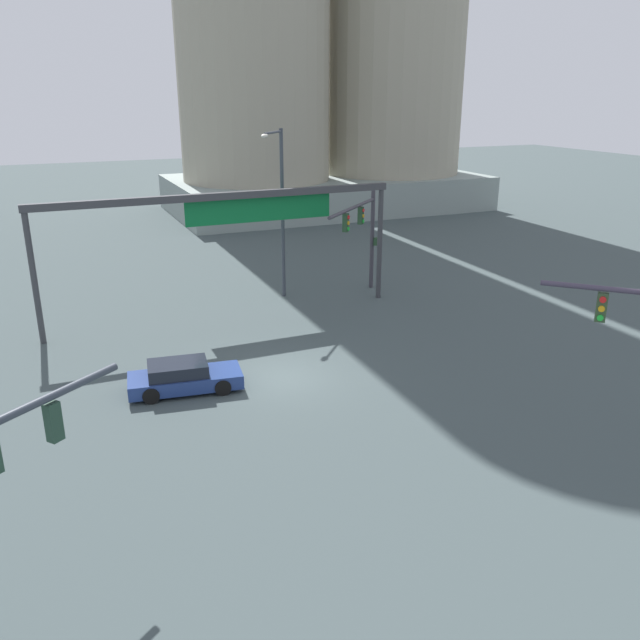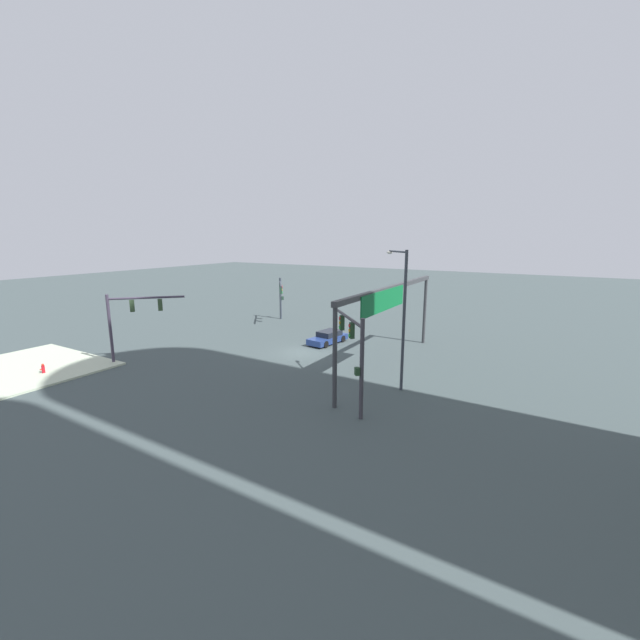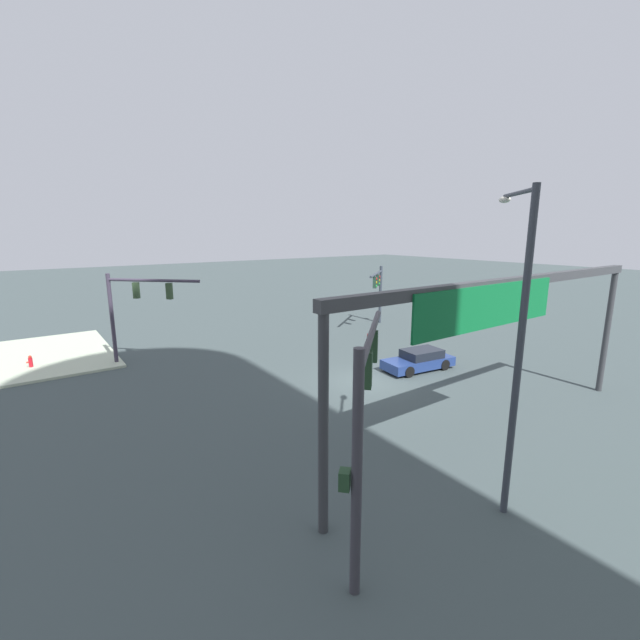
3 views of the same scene
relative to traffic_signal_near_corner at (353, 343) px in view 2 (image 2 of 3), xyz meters
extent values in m
plane|color=#3D494A|center=(-8.27, -9.07, -3.96)|extent=(186.76, 186.76, 0.00)
cube|color=#B3C0A5|center=(7.45, -25.02, -3.89)|extent=(11.22, 11.34, 0.15)
cylinder|color=#38373E|center=(1.19, 1.13, -1.07)|extent=(0.24, 0.24, 5.78)
cylinder|color=#38373E|center=(-1.19, -1.09, 1.30)|extent=(4.90, 4.56, 0.18)
cube|color=#224026|center=(-0.28, -0.24, 0.69)|extent=(0.41, 0.41, 0.95)
cylinder|color=red|center=(-0.17, -0.36, 0.98)|extent=(0.19, 0.18, 0.20)
cylinder|color=orange|center=(-0.17, -0.36, 0.68)|extent=(0.19, 0.18, 0.20)
cylinder|color=green|center=(-0.17, -0.36, 0.38)|extent=(0.19, 0.18, 0.20)
cube|color=#224026|center=(-1.94, -1.78, 0.69)|extent=(0.41, 0.41, 0.95)
cylinder|color=red|center=(-1.83, -1.89, 0.98)|extent=(0.19, 0.18, 0.20)
cylinder|color=orange|center=(-1.83, -1.89, 0.68)|extent=(0.19, 0.18, 0.20)
cylinder|color=green|center=(-1.83, -1.89, 0.38)|extent=(0.19, 0.18, 0.20)
cube|color=#224026|center=(1.37, 0.94, -1.15)|extent=(0.38, 0.38, 0.44)
cylinder|color=#3D3647|center=(2.19, -20.42, -1.15)|extent=(0.24, 0.24, 5.63)
cylinder|color=#3D3647|center=(0.14, -18.38, 1.30)|extent=(4.23, 4.21, 0.18)
cube|color=#2F462B|center=(0.94, -19.18, 0.69)|extent=(0.41, 0.41, 0.95)
cylinder|color=red|center=(0.82, -19.29, 0.98)|extent=(0.18, 0.18, 0.20)
cylinder|color=orange|center=(0.82, -19.29, 0.68)|extent=(0.18, 0.18, 0.20)
cylinder|color=green|center=(0.82, -19.29, 0.38)|extent=(0.18, 0.18, 0.20)
cube|color=#2F462B|center=(-0.56, -17.69, 0.69)|extent=(0.41, 0.41, 0.95)
cylinder|color=red|center=(-0.67, -17.80, 0.98)|extent=(0.18, 0.18, 0.20)
cylinder|color=orange|center=(-0.67, -17.80, 0.68)|extent=(0.18, 0.18, 0.20)
cylinder|color=green|center=(-0.67, -17.80, 0.38)|extent=(0.18, 0.18, 0.20)
cylinder|color=#313944|center=(-19.56, -19.64, -1.41)|extent=(0.25, 0.25, 5.10)
cylinder|color=#313944|center=(-17.45, -18.03, 0.69)|extent=(4.33, 3.37, 0.19)
cube|color=#223E30|center=(-18.16, -18.58, 0.07)|extent=(0.41, 0.40, 0.95)
cylinder|color=red|center=(-18.26, -18.45, 0.37)|extent=(0.20, 0.17, 0.20)
cylinder|color=orange|center=(-18.26, -18.45, 0.07)|extent=(0.20, 0.17, 0.20)
cylinder|color=green|center=(-18.26, -18.45, -0.23)|extent=(0.20, 0.17, 0.20)
cube|color=#223E30|center=(-16.90, -17.62, 0.07)|extent=(0.41, 0.40, 0.95)
cylinder|color=red|center=(-17.00, -17.49, 0.37)|extent=(0.20, 0.17, 0.20)
cylinder|color=orange|center=(-17.00, -17.49, 0.07)|extent=(0.20, 0.17, 0.20)
cylinder|color=green|center=(-17.00, -17.49, -0.23)|extent=(0.20, 0.17, 0.20)
cube|color=#223E30|center=(-19.72, -19.43, -1.37)|extent=(0.38, 0.37, 0.44)
cylinder|color=#373C45|center=(-4.20, 1.56, 0.67)|extent=(0.20, 0.20, 9.27)
cylinder|color=#373C45|center=(-4.96, 0.69, 5.16)|extent=(1.60, 1.81, 0.12)
ellipsoid|color=silver|center=(-5.71, -0.17, 5.06)|extent=(0.62, 0.65, 0.20)
cylinder|color=#36373B|center=(-17.14, -0.90, -0.91)|extent=(0.28, 0.28, 6.11)
cylinder|color=#36373B|center=(0.60, -0.90, -0.91)|extent=(0.28, 0.28, 6.11)
cube|color=#36373B|center=(-8.27, -0.90, 2.32)|extent=(18.13, 0.35, 0.35)
cube|color=#0D6731|center=(-6.24, -0.68, 1.63)|extent=(7.67, 0.08, 1.48)
cube|color=navy|center=(-12.15, -8.68, -3.53)|extent=(4.55, 2.31, 0.55)
cube|color=black|center=(-12.41, -8.64, -3.00)|extent=(2.45, 1.82, 0.50)
cylinder|color=black|center=(-10.70, -8.06, -3.64)|extent=(0.66, 0.31, 0.64)
cylinder|color=black|center=(-10.92, -9.66, -3.64)|extent=(0.66, 0.31, 0.64)
cylinder|color=black|center=(-13.38, -7.69, -3.64)|extent=(0.66, 0.31, 0.64)
cylinder|color=black|center=(-13.60, -9.29, -3.64)|extent=(0.66, 0.31, 0.64)
cylinder|color=red|center=(6.53, -22.29, -3.54)|extent=(0.22, 0.22, 0.55)
sphere|color=red|center=(6.53, -22.29, -3.19)|extent=(0.18, 0.18, 0.18)
cylinder|color=red|center=(6.69, -22.29, -3.51)|extent=(0.12, 0.10, 0.10)
camera|label=1|loc=(-16.62, -32.18, 7.19)|focal=36.69mm
camera|label=2|loc=(20.87, 10.21, 6.16)|focal=23.00mm
camera|label=3|loc=(6.59, 7.23, 4.11)|focal=23.55mm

